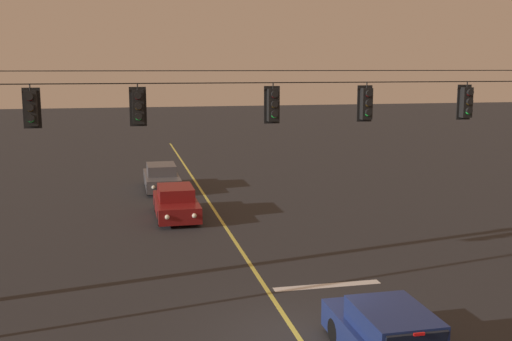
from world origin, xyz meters
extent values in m
plane|color=#28282B|center=(0.00, 0.00, 0.00)|extent=(180.00, 180.00, 0.00)
cube|color=#D1C64C|center=(0.00, 9.86, 0.00)|extent=(0.14, 60.00, 0.01)
cube|color=silver|center=(1.90, 3.26, 0.00)|extent=(3.40, 0.36, 0.01)
cylinder|color=black|center=(0.00, 3.86, 6.19)|extent=(19.42, 0.03, 0.03)
cylinder|color=black|center=(0.00, 3.86, 6.54)|extent=(19.42, 0.02, 0.02)
cylinder|color=black|center=(-6.52, 3.86, 6.10)|extent=(0.04, 0.04, 0.18)
cube|color=black|center=(-6.52, 3.86, 5.53)|extent=(0.32, 0.26, 0.96)
cube|color=black|center=(-6.52, 4.01, 5.53)|extent=(0.48, 0.03, 1.12)
sphere|color=#380A0A|center=(-6.52, 3.70, 5.82)|extent=(0.17, 0.17, 0.17)
cylinder|color=black|center=(-6.52, 3.66, 5.86)|extent=(0.20, 0.10, 0.20)
sphere|color=#3D280A|center=(-6.52, 3.70, 5.53)|extent=(0.17, 0.17, 0.17)
cylinder|color=black|center=(-6.52, 3.66, 5.58)|extent=(0.20, 0.10, 0.20)
sphere|color=#1ED83F|center=(-6.52, 3.70, 5.25)|extent=(0.17, 0.17, 0.17)
cylinder|color=black|center=(-6.52, 3.66, 5.29)|extent=(0.20, 0.10, 0.20)
cylinder|color=black|center=(-3.64, 3.86, 6.10)|extent=(0.04, 0.04, 0.18)
cube|color=black|center=(-3.64, 3.86, 5.53)|extent=(0.32, 0.26, 0.96)
cube|color=black|center=(-3.64, 4.01, 5.53)|extent=(0.48, 0.03, 1.12)
sphere|color=#380A0A|center=(-3.64, 3.70, 5.82)|extent=(0.17, 0.17, 0.17)
cylinder|color=black|center=(-3.64, 3.66, 5.86)|extent=(0.20, 0.10, 0.20)
sphere|color=#3D280A|center=(-3.64, 3.70, 5.53)|extent=(0.17, 0.17, 0.17)
cylinder|color=black|center=(-3.64, 3.66, 5.58)|extent=(0.20, 0.10, 0.20)
sphere|color=#1ED83F|center=(-3.64, 3.70, 5.25)|extent=(0.17, 0.17, 0.17)
cylinder|color=black|center=(-3.64, 3.66, 5.29)|extent=(0.20, 0.10, 0.20)
cylinder|color=black|center=(0.30, 3.86, 6.10)|extent=(0.04, 0.04, 0.18)
cube|color=black|center=(0.30, 3.86, 5.53)|extent=(0.32, 0.26, 0.96)
cube|color=black|center=(0.30, 4.01, 5.53)|extent=(0.48, 0.03, 1.12)
sphere|color=#380A0A|center=(0.30, 3.70, 5.82)|extent=(0.17, 0.17, 0.17)
cylinder|color=black|center=(0.30, 3.66, 5.86)|extent=(0.20, 0.10, 0.20)
sphere|color=#3D280A|center=(0.30, 3.70, 5.53)|extent=(0.17, 0.17, 0.17)
cylinder|color=black|center=(0.30, 3.66, 5.58)|extent=(0.20, 0.10, 0.20)
sphere|color=#1ED83F|center=(0.30, 3.70, 5.25)|extent=(0.17, 0.17, 0.17)
cylinder|color=black|center=(0.30, 3.66, 5.29)|extent=(0.20, 0.10, 0.20)
cylinder|color=black|center=(3.25, 3.86, 6.10)|extent=(0.04, 0.04, 0.18)
cube|color=black|center=(3.25, 3.86, 5.53)|extent=(0.32, 0.26, 0.96)
cube|color=black|center=(3.25, 4.01, 5.53)|extent=(0.48, 0.03, 1.12)
sphere|color=#380A0A|center=(3.25, 3.70, 5.82)|extent=(0.17, 0.17, 0.17)
cylinder|color=black|center=(3.25, 3.66, 5.86)|extent=(0.20, 0.10, 0.20)
sphere|color=#3D280A|center=(3.25, 3.70, 5.53)|extent=(0.17, 0.17, 0.17)
cylinder|color=black|center=(3.25, 3.66, 5.58)|extent=(0.20, 0.10, 0.20)
sphere|color=#1ED83F|center=(3.25, 3.70, 5.25)|extent=(0.17, 0.17, 0.17)
cylinder|color=black|center=(3.25, 3.66, 5.29)|extent=(0.20, 0.10, 0.20)
cylinder|color=black|center=(6.65, 3.86, 6.10)|extent=(0.04, 0.04, 0.18)
cube|color=black|center=(6.65, 3.86, 5.53)|extent=(0.32, 0.26, 0.96)
cube|color=black|center=(6.65, 4.01, 5.53)|extent=(0.48, 0.03, 1.12)
sphere|color=#380A0A|center=(6.65, 3.70, 5.82)|extent=(0.17, 0.17, 0.17)
cylinder|color=black|center=(6.65, 3.66, 5.86)|extent=(0.20, 0.10, 0.20)
sphere|color=#3D280A|center=(6.65, 3.70, 5.53)|extent=(0.17, 0.17, 0.17)
cylinder|color=black|center=(6.65, 3.66, 5.58)|extent=(0.20, 0.10, 0.20)
sphere|color=#1ED83F|center=(6.65, 3.70, 5.25)|extent=(0.17, 0.17, 0.17)
cylinder|color=black|center=(6.65, 3.66, 5.29)|extent=(0.20, 0.10, 0.20)
cube|color=navy|center=(1.58, -2.04, 1.12)|extent=(1.51, 2.15, 0.54)
cube|color=black|center=(1.58, -1.10, 1.12)|extent=(1.40, 0.21, 0.48)
cylinder|color=black|center=(0.79, -0.58, 0.32)|extent=(0.22, 0.64, 0.64)
cylinder|color=black|center=(2.37, -0.58, 0.32)|extent=(0.22, 0.64, 0.64)
cube|color=red|center=(1.58, -3.21, 1.35)|extent=(0.24, 0.04, 0.06)
cube|color=maroon|center=(-1.87, 12.96, 0.51)|extent=(1.80, 4.30, 0.68)
cube|color=maroon|center=(-1.87, 13.08, 1.12)|extent=(1.51, 2.15, 0.54)
cube|color=black|center=(-1.87, 12.14, 1.12)|extent=(1.40, 0.21, 0.48)
cube|color=black|center=(-1.87, 14.14, 1.12)|extent=(1.37, 0.18, 0.46)
cylinder|color=black|center=(-1.07, 11.63, 0.32)|extent=(0.22, 0.64, 0.64)
cylinder|color=black|center=(-2.66, 11.63, 0.32)|extent=(0.22, 0.64, 0.64)
cylinder|color=black|center=(-1.07, 14.29, 0.32)|extent=(0.22, 0.64, 0.64)
cylinder|color=black|center=(-2.66, 14.29, 0.32)|extent=(0.22, 0.64, 0.64)
sphere|color=white|center=(-1.31, 10.79, 0.57)|extent=(0.20, 0.20, 0.20)
sphere|color=white|center=(-2.42, 10.79, 0.57)|extent=(0.20, 0.20, 0.20)
cube|color=#4C4C51|center=(-2.08, 19.43, 0.51)|extent=(1.80, 4.30, 0.68)
cube|color=#4C4C51|center=(-2.08, 19.55, 1.12)|extent=(1.51, 2.15, 0.54)
cube|color=black|center=(-2.08, 18.61, 1.12)|extent=(1.40, 0.21, 0.48)
cube|color=black|center=(-2.08, 20.61, 1.12)|extent=(1.37, 0.18, 0.46)
cylinder|color=black|center=(-1.29, 18.09, 0.32)|extent=(0.22, 0.64, 0.64)
cylinder|color=black|center=(-2.87, 18.09, 0.32)|extent=(0.22, 0.64, 0.64)
cylinder|color=black|center=(-1.29, 20.76, 0.32)|extent=(0.22, 0.64, 0.64)
cylinder|color=black|center=(-2.87, 20.76, 0.32)|extent=(0.22, 0.64, 0.64)
sphere|color=white|center=(-1.52, 17.26, 0.57)|extent=(0.20, 0.20, 0.20)
sphere|color=white|center=(-2.64, 17.26, 0.57)|extent=(0.20, 0.20, 0.20)
camera|label=1|loc=(-4.12, -13.75, 6.65)|focal=42.79mm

